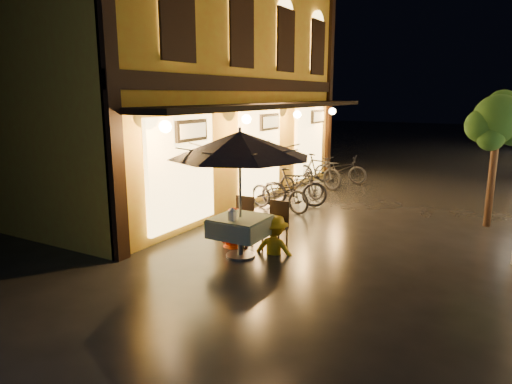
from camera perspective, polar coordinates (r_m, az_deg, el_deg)
The scene contains 15 objects.
ground at distance 8.29m, azimuth 8.01°, elevation -9.57°, with size 90.00×90.00×0.00m, color black.
west_building at distance 14.06m, azimuth -7.88°, elevation 14.73°, with size 5.90×11.40×7.40m.
street_tree at distance 11.72m, azimuth 28.06°, elevation 7.67°, with size 1.43×1.20×3.15m.
cafe_table at distance 8.66m, azimuth -1.96°, elevation -4.37°, with size 0.99×0.99×0.78m.
patio_umbrella at distance 8.35m, azimuth -2.04°, elevation 5.95°, with size 2.66×2.66×2.46m.
cafe_chair_left at distance 9.48m, azimuth -1.70°, elevation -3.22°, with size 0.42×0.42×0.97m.
cafe_chair_right at distance 9.11m, azimuth 2.62°, elevation -3.87°, with size 0.42×0.42×0.97m.
table_lantern at distance 8.34m, azimuth -2.99°, elevation -2.67°, with size 0.16×0.16×0.25m.
person_orange at distance 9.26m, azimuth -2.74°, elevation -2.07°, with size 0.76×0.59×1.56m, color #DA3A00.
person_yellow at distance 8.83m, azimuth 2.39°, elevation -3.07°, with size 0.95×0.55×1.47m, color yellow.
bicycle_0 at distance 12.11m, azimuth 2.93°, elevation -0.07°, with size 0.65×1.87×0.98m, color black.
bicycle_1 at distance 12.53m, azimuth 4.81°, elevation 0.55°, with size 0.51×1.80×1.08m, color black.
bicycle_2 at distance 13.79m, azimuth 5.70°, elevation 1.14°, with size 0.57×1.64×0.86m, color black.
bicycle_3 at distance 15.18m, azimuth 7.79°, elevation 2.59°, with size 0.53×1.86×1.12m, color black.
bicycle_4 at distance 16.20m, azimuth 10.48°, elevation 2.82°, with size 0.64×1.83×0.96m, color black.
Camera 1 is at (2.77, -7.19, 3.05)m, focal length 32.00 mm.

